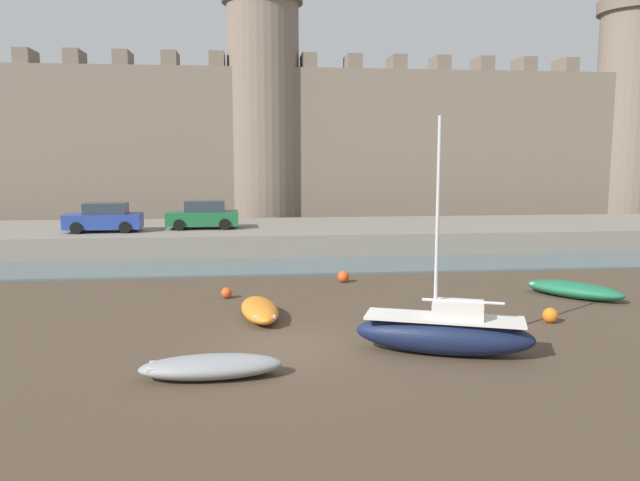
{
  "coord_description": "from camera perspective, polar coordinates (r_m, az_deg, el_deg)",
  "views": [
    {
      "loc": [
        -1.02,
        -17.19,
        5.41
      ],
      "look_at": [
        1.36,
        4.34,
        2.5
      ],
      "focal_mm": 35.0,
      "sensor_mm": 36.0,
      "label": 1
    }
  ],
  "objects": [
    {
      "name": "ground_plane",
      "position": [
        18.05,
        -2.81,
        -9.8
      ],
      "size": [
        160.0,
        160.0,
        0.0
      ],
      "primitive_type": "plane",
      "color": "#4C3D2D"
    },
    {
      "name": "water_channel",
      "position": [
        30.78,
        -4.31,
        -2.4
      ],
      "size": [
        80.0,
        4.5,
        0.1
      ],
      "primitive_type": "cube",
      "color": "slate",
      "rests_on": "ground"
    },
    {
      "name": "quay_road",
      "position": [
        37.86,
        -4.7,
        0.39
      ],
      "size": [
        70.87,
        10.0,
        1.29
      ],
      "primitive_type": "cube",
      "color": "gray",
      "rests_on": "ground"
    },
    {
      "name": "castle",
      "position": [
        48.04,
        -5.15,
        9.9
      ],
      "size": [
        64.86,
        5.98,
        20.63
      ],
      "color": "#7A6B5B",
      "rests_on": "ground"
    },
    {
      "name": "rowboat_foreground_right",
      "position": [
        21.18,
        -5.55,
        -6.28
      ],
      "size": [
        1.54,
        3.36,
        0.61
      ],
      "color": "orange",
      "rests_on": "ground"
    },
    {
      "name": "rowboat_midflat_centre",
      "position": [
        15.86,
        -9.94,
        -11.25
      ],
      "size": [
        3.55,
        1.3,
        0.57
      ],
      "color": "gray",
      "rests_on": "ground"
    },
    {
      "name": "rowboat_near_channel_left",
      "position": [
        26.12,
        22.19,
        -4.15
      ],
      "size": [
        3.45,
        3.67,
        0.62
      ],
      "color": "#1E6B47",
      "rests_on": "ground"
    },
    {
      "name": "sailboat_midflat_left",
      "position": [
        17.67,
        11.32,
        -8.2
      ],
      "size": [
        5.04,
        2.95,
        6.5
      ],
      "color": "#141E3D",
      "rests_on": "ground"
    },
    {
      "name": "mooring_buoy_mid_mud",
      "position": [
        21.95,
        20.31,
        -6.43
      ],
      "size": [
        0.5,
        0.5,
        0.5
      ],
      "primitive_type": "sphere",
      "color": "orange",
      "rests_on": "ground"
    },
    {
      "name": "mooring_buoy_off_centre",
      "position": [
        24.36,
        -8.53,
        -4.76
      ],
      "size": [
        0.43,
        0.43,
        0.43
      ],
      "primitive_type": "sphere",
      "color": "#E04C1E",
      "rests_on": "ground"
    },
    {
      "name": "mooring_buoy_near_channel",
      "position": [
        27.11,
        2.15,
        -3.32
      ],
      "size": [
        0.5,
        0.5,
        0.5
      ],
      "primitive_type": "sphere",
      "color": "#E04C1E",
      "rests_on": "ground"
    },
    {
      "name": "car_quay_east",
      "position": [
        36.66,
        -10.63,
        2.28
      ],
      "size": [
        4.15,
        1.97,
        1.62
      ],
      "color": "#1E6638",
      "rests_on": "quay_road"
    },
    {
      "name": "car_quay_west",
      "position": [
        36.48,
        -19.12,
        1.97
      ],
      "size": [
        4.15,
        1.97,
        1.62
      ],
      "color": "#263F99",
      "rests_on": "quay_road"
    }
  ]
}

